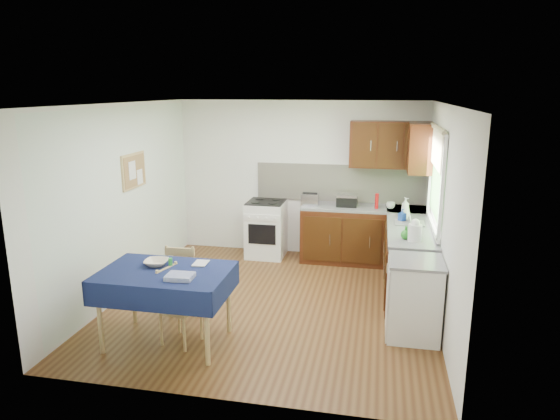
% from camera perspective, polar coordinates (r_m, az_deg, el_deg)
% --- Properties ---
extents(floor, '(4.20, 4.20, 0.00)m').
position_cam_1_polar(floor, '(6.51, -0.81, -10.53)').
color(floor, '#4E2D14').
rests_on(floor, ground).
extents(ceiling, '(4.00, 4.20, 0.02)m').
position_cam_1_polar(ceiling, '(5.94, -0.89, 12.04)').
color(ceiling, white).
rests_on(ceiling, wall_back).
extents(wall_back, '(4.00, 0.02, 2.50)m').
position_cam_1_polar(wall_back, '(8.13, 2.30, 3.61)').
color(wall_back, white).
rests_on(wall_back, ground).
extents(wall_front, '(4.00, 0.02, 2.50)m').
position_cam_1_polar(wall_front, '(4.16, -7.04, -6.38)').
color(wall_front, white).
rests_on(wall_front, ground).
extents(wall_left, '(0.02, 4.20, 2.50)m').
position_cam_1_polar(wall_left, '(6.81, -17.54, 1.00)').
color(wall_left, white).
rests_on(wall_left, ground).
extents(wall_right, '(0.02, 4.20, 2.50)m').
position_cam_1_polar(wall_right, '(6.02, 18.11, -0.66)').
color(wall_right, white).
rests_on(wall_right, ground).
extents(base_cabinets, '(1.90, 2.30, 0.86)m').
position_cam_1_polar(base_cabinets, '(7.40, 11.63, -4.22)').
color(base_cabinets, '#321808').
rests_on(base_cabinets, ground).
extents(worktop_back, '(1.90, 0.60, 0.04)m').
position_cam_1_polar(worktop_back, '(7.81, 9.54, 0.24)').
color(worktop_back, slate).
rests_on(worktop_back, base_cabinets).
extents(worktop_right, '(0.60, 1.70, 0.04)m').
position_cam_1_polar(worktop_right, '(6.71, 14.73, -2.25)').
color(worktop_right, slate).
rests_on(worktop_right, base_cabinets).
extents(worktop_corner, '(0.60, 0.60, 0.04)m').
position_cam_1_polar(worktop_corner, '(7.82, 14.31, 0.02)').
color(worktop_corner, slate).
rests_on(worktop_corner, base_cabinets).
extents(splashback, '(2.70, 0.02, 0.60)m').
position_cam_1_polar(splashback, '(8.04, 6.86, 3.06)').
color(splashback, beige).
rests_on(splashback, wall_back).
extents(upper_cabinets, '(1.20, 0.85, 0.70)m').
position_cam_1_polar(upper_cabinets, '(7.65, 13.42, 7.16)').
color(upper_cabinets, '#321808').
rests_on(upper_cabinets, wall_back).
extents(stove, '(0.60, 0.61, 0.92)m').
position_cam_1_polar(stove, '(8.11, -1.59, -2.14)').
color(stove, white).
rests_on(stove, ground).
extents(window, '(0.04, 1.48, 1.26)m').
position_cam_1_polar(window, '(6.62, 17.46, 4.19)').
color(window, '#2D5B25').
rests_on(window, wall_right).
extents(fridge, '(0.58, 0.60, 0.89)m').
position_cam_1_polar(fridge, '(5.72, 15.08, -9.74)').
color(fridge, white).
rests_on(fridge, ground).
extents(corkboard, '(0.04, 0.62, 0.47)m').
position_cam_1_polar(corkboard, '(6.99, -16.36, 4.31)').
color(corkboard, tan).
rests_on(corkboard, wall_left).
extents(dining_table, '(1.35, 0.91, 0.82)m').
position_cam_1_polar(dining_table, '(5.43, -12.98, -7.82)').
color(dining_table, '#101D40').
rests_on(dining_table, ground).
extents(chair_far, '(0.42, 0.42, 0.89)m').
position_cam_1_polar(chair_far, '(6.17, -10.86, -7.45)').
color(chair_far, tan).
rests_on(chair_far, ground).
extents(chair_near, '(0.46, 0.46, 0.85)m').
position_cam_1_polar(chair_near, '(5.52, -11.66, -10.35)').
color(chair_near, tan).
rests_on(chair_near, ground).
extents(toaster, '(0.27, 0.17, 0.21)m').
position_cam_1_polar(toaster, '(7.78, 3.44, 1.22)').
color(toaster, silver).
rests_on(toaster, worktop_back).
extents(sandwich_press, '(0.31, 0.27, 0.18)m').
position_cam_1_polar(sandwich_press, '(7.79, 7.67, 1.10)').
color(sandwich_press, black).
rests_on(sandwich_press, worktop_back).
extents(sauce_bottle, '(0.05, 0.05, 0.23)m').
position_cam_1_polar(sauce_bottle, '(7.69, 11.00, 1.01)').
color(sauce_bottle, red).
rests_on(sauce_bottle, worktop_back).
extents(yellow_packet, '(0.14, 0.10, 0.17)m').
position_cam_1_polar(yellow_packet, '(7.89, 7.68, 1.24)').
color(yellow_packet, yellow).
rests_on(yellow_packet, worktop_back).
extents(dish_rack, '(0.39, 0.30, 0.18)m').
position_cam_1_polar(dish_rack, '(6.94, 14.59, -1.35)').
color(dish_rack, gray).
rests_on(dish_rack, worktop_right).
extents(kettle, '(0.16, 0.16, 0.27)m').
position_cam_1_polar(kettle, '(6.15, 15.17, -2.35)').
color(kettle, white).
rests_on(kettle, worktop_right).
extents(cup, '(0.16, 0.16, 0.10)m').
position_cam_1_polar(cup, '(7.73, 12.54, 0.51)').
color(cup, silver).
rests_on(cup, worktop_back).
extents(soap_bottle_a, '(0.16, 0.16, 0.29)m').
position_cam_1_polar(soap_bottle_a, '(7.22, 14.12, 0.25)').
color(soap_bottle_a, white).
rests_on(soap_bottle_a, worktop_right).
extents(soap_bottle_b, '(0.12, 0.12, 0.18)m').
position_cam_1_polar(soap_bottle_b, '(7.00, 13.79, -0.61)').
color(soap_bottle_b, '#1B43A3').
rests_on(soap_bottle_b, worktop_right).
extents(soap_bottle_c, '(0.15, 0.15, 0.16)m').
position_cam_1_polar(soap_bottle_c, '(6.21, 14.19, -2.53)').
color(soap_bottle_c, '#298925').
rests_on(soap_bottle_c, worktop_right).
extents(plate_bowl, '(0.28, 0.28, 0.06)m').
position_cam_1_polar(plate_bowl, '(5.56, -13.94, -5.86)').
color(plate_bowl, beige).
rests_on(plate_bowl, dining_table).
extents(book, '(0.16, 0.21, 0.02)m').
position_cam_1_polar(book, '(5.53, -9.80, -6.00)').
color(book, white).
rests_on(book, dining_table).
extents(spice_jar, '(0.04, 0.04, 0.09)m').
position_cam_1_polar(spice_jar, '(5.50, -12.41, -5.83)').
color(spice_jar, '#268B34').
rests_on(spice_jar, dining_table).
extents(tea_towel, '(0.28, 0.22, 0.05)m').
position_cam_1_polar(tea_towel, '(5.13, -11.36, -7.47)').
color(tea_towel, navy).
rests_on(tea_towel, dining_table).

